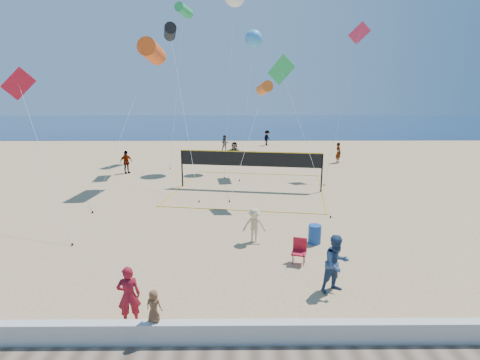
{
  "coord_description": "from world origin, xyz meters",
  "views": [
    {
      "loc": [
        1.13,
        -11.5,
        6.42
      ],
      "look_at": [
        1.24,
        2.0,
        3.16
      ],
      "focal_mm": 28.0,
      "sensor_mm": 36.0,
      "label": 1
    }
  ],
  "objects_px": {
    "woman": "(129,296)",
    "camp_chair": "(299,249)",
    "trash_barrel": "(315,234)",
    "volleyball_net": "(250,163)"
  },
  "relations": [
    {
      "from": "woman",
      "to": "trash_barrel",
      "type": "relative_size",
      "value": 2.14
    },
    {
      "from": "camp_chair",
      "to": "trash_barrel",
      "type": "xyz_separation_m",
      "value": [
        0.97,
        1.87,
        -0.14
      ]
    },
    {
      "from": "woman",
      "to": "volleyball_net",
      "type": "bearing_deg",
      "value": -118.64
    },
    {
      "from": "camp_chair",
      "to": "woman",
      "type": "bearing_deg",
      "value": -127.57
    },
    {
      "from": "woman",
      "to": "volleyball_net",
      "type": "distance_m",
      "value": 15.27
    },
    {
      "from": "trash_barrel",
      "to": "volleyball_net",
      "type": "xyz_separation_m",
      "value": [
        -2.47,
        9.1,
        1.34
      ]
    },
    {
      "from": "woman",
      "to": "trash_barrel",
      "type": "bearing_deg",
      "value": -152.25
    },
    {
      "from": "trash_barrel",
      "to": "volleyball_net",
      "type": "distance_m",
      "value": 9.53
    },
    {
      "from": "woman",
      "to": "camp_chair",
      "type": "distance_m",
      "value": 6.57
    },
    {
      "from": "camp_chair",
      "to": "volleyball_net",
      "type": "height_order",
      "value": "volleyball_net"
    }
  ]
}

